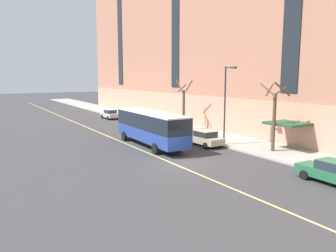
% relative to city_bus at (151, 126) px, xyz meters
% --- Properties ---
extents(ground_plane, '(260.00, 260.00, 0.00)m').
position_rel_city_bus_xyz_m(ground_plane, '(-1.12, -7.21, -2.01)').
color(ground_plane, '#38383A').
extents(sidewalk, '(5.71, 160.00, 0.15)m').
position_rel_city_bus_xyz_m(sidewalk, '(8.67, -4.21, -1.94)').
color(sidewalk, '#9E9B93').
rests_on(sidewalk, ground).
extents(city_bus, '(3.01, 11.40, 3.45)m').
position_rel_city_bus_xyz_m(city_bus, '(0.00, 0.00, 0.00)').
color(city_bus, navy).
rests_on(city_bus, ground).
extents(parked_car_green_0, '(2.01, 4.49, 1.56)m').
position_rel_city_bus_xyz_m(parked_car_green_0, '(4.51, -16.51, -1.23)').
color(parked_car_green_0, '#23603D').
rests_on(parked_car_green_0, ground).
extents(parked_car_silver_1, '(2.06, 4.70, 1.56)m').
position_rel_city_bus_xyz_m(parked_car_silver_1, '(4.72, 10.62, -1.23)').
color(parked_car_silver_1, '#B7B7BC').
rests_on(parked_car_silver_1, ground).
extents(parked_car_silver_2, '(2.01, 4.33, 1.56)m').
position_rel_city_bus_xyz_m(parked_car_silver_2, '(4.51, 22.64, -1.23)').
color(parked_car_silver_2, '#B7B7BC').
rests_on(parked_car_silver_2, ground).
extents(parked_car_champagne_4, '(2.07, 4.47, 1.56)m').
position_rel_city_bus_xyz_m(parked_car_champagne_4, '(4.70, -2.67, -1.23)').
color(parked_car_champagne_4, '#BCAD89').
rests_on(parked_car_champagne_4, ground).
extents(street_tree_mid_block, '(1.83, 2.07, 6.37)m').
position_rel_city_bus_xyz_m(street_tree_mid_block, '(8.19, -8.41, 1.42)').
color(street_tree_mid_block, brown).
rests_on(street_tree_mid_block, sidewalk).
extents(street_tree_far_uptown, '(1.69, 1.65, 6.48)m').
position_rel_city_bus_xyz_m(street_tree_far_uptown, '(8.25, 6.33, 1.23)').
color(street_tree_far_uptown, brown).
rests_on(street_tree_far_uptown, sidewalk).
extents(street_lamp, '(0.36, 1.48, 7.78)m').
position_rel_city_bus_xyz_m(street_lamp, '(6.42, -3.91, 2.83)').
color(street_lamp, '#2D2D30').
rests_on(street_lamp, sidewalk).
extents(lane_centerline, '(0.16, 140.00, 0.01)m').
position_rel_city_bus_xyz_m(lane_centerline, '(-1.70, -4.21, -2.01)').
color(lane_centerline, '#E0D66B').
rests_on(lane_centerline, ground).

